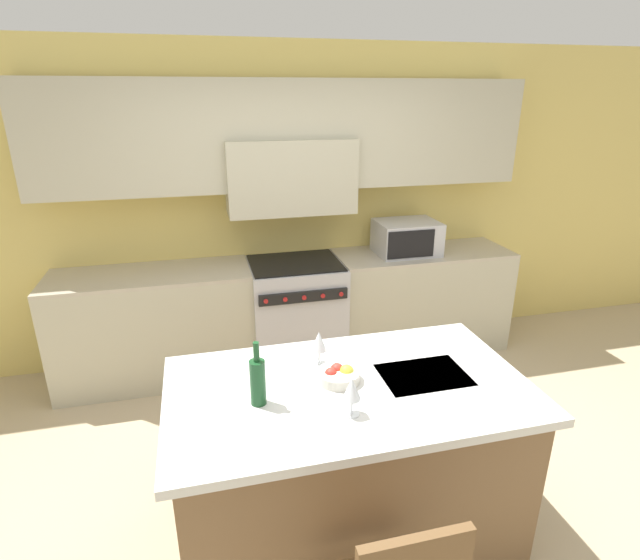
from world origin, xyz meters
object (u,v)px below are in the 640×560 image
object	(u,v)px
wine_bottle	(258,381)
wine_glass_near	(352,390)
range_stove	(296,313)
fruit_bowl	(339,375)
microwave	(407,237)
wine_glass_far	(319,342)

from	to	relation	value
wine_bottle	wine_glass_near	xyz separation A→B (m)	(0.39, -0.19, 0.01)
range_stove	fruit_bowl	bearing A→B (deg)	-94.61
range_stove	microwave	world-z (taller)	microwave
wine_glass_far	microwave	bearing A→B (deg)	54.29
wine_glass_near	fruit_bowl	xyz separation A→B (m)	(0.02, 0.29, -0.10)
range_stove	fruit_bowl	distance (m)	1.94
microwave	wine_bottle	distance (m)	2.54
range_stove	wine_glass_near	size ratio (longest dim) A/B	4.98
wine_glass_near	fruit_bowl	size ratio (longest dim) A/B	0.88
range_stove	wine_glass_near	bearing A→B (deg)	-94.65
wine_glass_near	wine_glass_far	distance (m)	0.47
wine_bottle	wine_glass_near	bearing A→B (deg)	-25.54
wine_glass_near	microwave	bearing A→B (deg)	61.23
wine_glass_far	fruit_bowl	bearing A→B (deg)	-71.92
wine_glass_far	range_stove	bearing A→B (deg)	82.93
range_stove	wine_glass_near	xyz separation A→B (m)	(-0.18, -2.15, 0.60)
wine_bottle	microwave	bearing A→B (deg)	51.43
microwave	wine_glass_near	world-z (taller)	microwave
microwave	wine_glass_near	bearing A→B (deg)	-118.77
wine_bottle	wine_glass_far	xyz separation A→B (m)	(0.36, 0.28, 0.01)
range_stove	wine_bottle	world-z (taller)	wine_bottle
wine_glass_far	fruit_bowl	size ratio (longest dim) A/B	0.88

